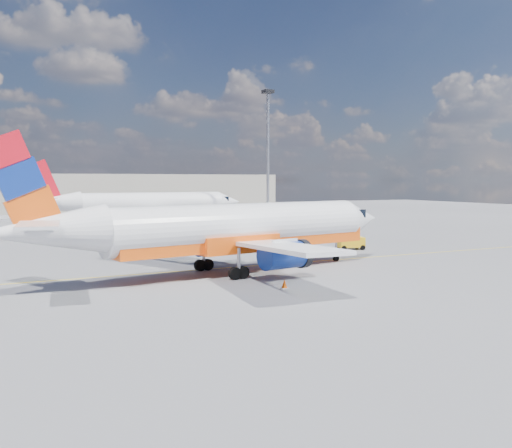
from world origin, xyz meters
name	(u,v)px	position (x,y,z in m)	size (l,w,h in m)	color
ground	(232,274)	(0.00, 0.00, 0.00)	(240.00, 240.00, 0.00)	slate
taxi_line	(216,269)	(0.00, 3.00, 0.01)	(70.00, 0.15, 0.01)	yellow
terminal_main	(100,195)	(5.00, 75.00, 4.00)	(70.00, 14.00, 8.00)	#B5AC9C
main_jet	(231,229)	(0.08, 0.35, 3.27)	(32.53, 25.21, 9.82)	white
second_jet	(147,205)	(5.88, 44.30, 3.23)	(31.95, 25.24, 9.68)	white
gse_tug	(350,241)	(16.45, 8.44, 0.86)	(2.79, 2.07, 1.82)	black
traffic_cone	(284,284)	(0.79, -6.46, 0.29)	(0.42, 0.42, 0.59)	white
floodlight_mast	(268,145)	(22.98, 38.68, 12.14)	(1.48, 1.48, 20.25)	#96969E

